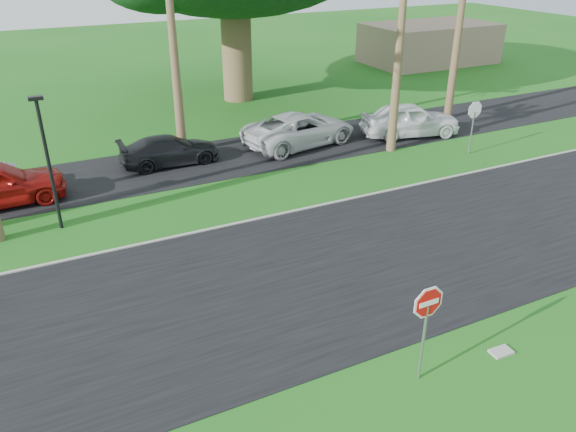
% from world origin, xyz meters
% --- Properties ---
extents(ground, '(120.00, 120.00, 0.00)m').
position_xyz_m(ground, '(0.00, 0.00, 0.00)').
color(ground, '#175816').
rests_on(ground, ground).
extents(road, '(120.00, 8.00, 0.02)m').
position_xyz_m(road, '(0.00, 2.00, 0.01)').
color(road, black).
rests_on(road, ground).
extents(parking_strip, '(120.00, 5.00, 0.02)m').
position_xyz_m(parking_strip, '(0.00, 12.50, 0.01)').
color(parking_strip, black).
rests_on(parking_strip, ground).
extents(curb, '(120.00, 0.12, 0.06)m').
position_xyz_m(curb, '(0.00, 6.05, 0.03)').
color(curb, gray).
rests_on(curb, ground).
extents(stop_sign_near, '(1.05, 0.07, 2.62)m').
position_xyz_m(stop_sign_near, '(0.50, -3.00, 1.77)').
color(stop_sign_near, gray).
rests_on(stop_sign_near, ground).
extents(stop_sign_far, '(1.05, 0.07, 2.62)m').
position_xyz_m(stop_sign_far, '(12.00, 8.00, 1.77)').
color(stop_sign_far, gray).
rests_on(stop_sign_far, ground).
extents(streetlight_right, '(0.45, 0.25, 4.64)m').
position_xyz_m(streetlight_right, '(-6.00, 8.50, 2.65)').
color(streetlight_right, black).
rests_on(streetlight_right, ground).
extents(building_far, '(10.00, 6.00, 3.00)m').
position_xyz_m(building_far, '(24.00, 26.00, 1.50)').
color(building_far, gray).
rests_on(building_far, ground).
extents(car_dark, '(4.38, 1.79, 1.27)m').
position_xyz_m(car_dark, '(-0.91, 12.83, 0.64)').
color(car_dark, black).
rests_on(car_dark, ground).
extents(car_minivan, '(6.07, 3.62, 1.58)m').
position_xyz_m(car_minivan, '(5.46, 12.58, 0.79)').
color(car_minivan, silver).
rests_on(car_minivan, ground).
extents(car_pickup, '(5.26, 3.06, 1.68)m').
position_xyz_m(car_pickup, '(11.09, 11.37, 0.84)').
color(car_pickup, white).
rests_on(car_pickup, ground).
extents(utility_slab, '(0.57, 0.37, 0.06)m').
position_xyz_m(utility_slab, '(2.86, -3.19, 0.03)').
color(utility_slab, gray).
rests_on(utility_slab, ground).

